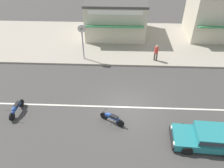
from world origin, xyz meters
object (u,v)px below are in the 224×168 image
Objects in this scene: street_clock at (82,34)px; motorcycle_0 at (16,108)px; motorcycle_1 at (112,118)px; shopfront_corner_warung at (116,16)px; hatchback_teal_0 at (209,137)px; pedestrian_near_clock at (156,52)px; shopfront_mid_block at (219,11)px.

motorcycle_0 is at bearing -116.06° from street_clock.
shopfront_corner_warung is at bearing 90.60° from motorcycle_1.
hatchback_teal_0 reaches higher than motorcycle_0.
hatchback_teal_0 is at bearing -69.06° from shopfront_corner_warung.
shopfront_mid_block is (6.96, 5.69, 1.83)m from pedestrian_near_clock.
hatchback_teal_0 is 2.46× the size of motorcycle_1.
motorcycle_1 is 0.25× the size of shopfront_corner_warung.
shopfront_mid_block reaches higher than hatchback_teal_0.
motorcycle_1 is at bearing -5.16° from motorcycle_0.
pedestrian_near_clock is at bearing -140.73° from shopfront_mid_block.
hatchback_teal_0 is at bearing -78.03° from pedestrian_near_clock.
pedestrian_near_clock is at bearing 35.32° from motorcycle_0.
shopfront_corner_warung is at bearing 110.94° from hatchback_teal_0.
pedestrian_near_clock is 0.24× the size of shopfront_corner_warung.
motorcycle_1 is at bearing -69.40° from street_clock.
shopfront_corner_warung reaches higher than street_clock.
pedestrian_near_clock is (6.64, -0.03, -1.59)m from street_clock.
shopfront_corner_warung is (6.34, 13.11, 1.67)m from motorcycle_0.
street_clock is 6.82m from pedestrian_near_clock.
motorcycle_1 is 1.04× the size of pedestrian_near_clock.
street_clock is at bearing 110.60° from motorcycle_1.
pedestrian_near_clock is 0.26× the size of shopfront_mid_block.
pedestrian_near_clock is at bearing 64.66° from motorcycle_1.
street_clock is at bearing -115.54° from shopfront_corner_warung.
hatchback_teal_0 is 2.10× the size of motorcycle_0.
motorcycle_1 is 0.49× the size of street_clock.
hatchback_teal_0 is 16.29m from shopfront_corner_warung.
motorcycle_0 is (-12.14, 2.04, -0.17)m from hatchback_teal_0.
pedestrian_near_clock is (3.69, 7.80, 0.62)m from motorcycle_1.
motorcycle_1 is at bearing -89.40° from shopfront_corner_warung.
shopfront_corner_warung is at bearing 64.18° from motorcycle_0.
hatchback_teal_0 is at bearing -47.21° from street_clock.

